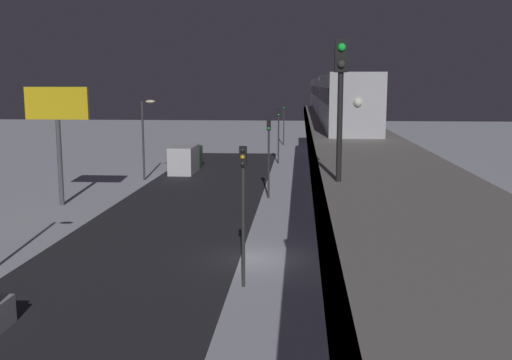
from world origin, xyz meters
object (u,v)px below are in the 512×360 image
(box_truck, at_px, (186,159))
(traffic_light_distant, at_px, (284,117))
(rail_signal, at_px, (341,86))
(traffic_light_near, at_px, (243,196))
(traffic_light_far, at_px, (279,127))
(traffic_light_mid, at_px, (269,147))
(subway_train, at_px, (331,95))
(commercial_billboard, at_px, (57,115))

(box_truck, height_order, traffic_light_distant, traffic_light_distant)
(rail_signal, xyz_separation_m, traffic_light_near, (3.61, -8.59, -4.84))
(traffic_light_far, bearing_deg, box_truck, 35.85)
(traffic_light_near, height_order, traffic_light_mid, same)
(traffic_light_mid, distance_m, traffic_light_distant, 42.05)
(subway_train, xyz_separation_m, rail_signal, (1.80, 41.27, 0.95))
(box_truck, height_order, traffic_light_mid, traffic_light_mid)
(traffic_light_far, xyz_separation_m, commercial_billboard, (15.55, 24.84, 2.63))
(subway_train, relative_size, traffic_light_distant, 8.67)
(traffic_light_distant, bearing_deg, traffic_light_mid, 90.00)
(rail_signal, relative_size, traffic_light_distant, 0.62)
(subway_train, distance_m, traffic_light_near, 33.35)
(subway_train, height_order, traffic_light_distant, subway_train)
(traffic_light_mid, height_order, commercial_billboard, commercial_billboard)
(rail_signal, bearing_deg, box_truck, -73.33)
(traffic_light_near, bearing_deg, traffic_light_distant, -90.00)
(box_truck, relative_size, traffic_light_far, 1.16)
(traffic_light_distant, bearing_deg, commercial_billboard, 71.27)
(traffic_light_distant, distance_m, commercial_billboard, 48.50)
(traffic_light_near, xyz_separation_m, traffic_light_distant, (0.00, -63.07, 0.00))
(rail_signal, bearing_deg, traffic_light_mid, -83.05)
(subway_train, height_order, commercial_billboard, subway_train)
(traffic_light_distant, bearing_deg, traffic_light_far, 90.00)
(box_truck, distance_m, traffic_light_near, 36.55)
(rail_signal, bearing_deg, traffic_light_far, -85.92)
(traffic_light_near, distance_m, traffic_light_mid, 21.02)
(traffic_light_far, bearing_deg, rail_signal, 94.08)
(traffic_light_near, height_order, traffic_light_distant, same)
(box_truck, xyz_separation_m, traffic_light_mid, (-9.50, 14.16, 2.85))
(traffic_light_near, relative_size, traffic_light_distant, 1.00)
(box_truck, bearing_deg, traffic_light_mid, 123.86)
(traffic_light_near, relative_size, commercial_billboard, 0.72)
(traffic_light_far, distance_m, traffic_light_distant, 21.02)
(traffic_light_far, relative_size, commercial_billboard, 0.72)
(traffic_light_distant, bearing_deg, rail_signal, 92.88)
(rail_signal, bearing_deg, commercial_billboard, -53.39)
(traffic_light_near, bearing_deg, traffic_light_far, -90.00)
(rail_signal, xyz_separation_m, traffic_light_mid, (3.61, -29.61, -4.84))
(traffic_light_mid, relative_size, commercial_billboard, 0.72)
(traffic_light_near, height_order, traffic_light_far, same)
(traffic_light_mid, bearing_deg, subway_train, -114.89)
(traffic_light_far, bearing_deg, subway_train, 120.00)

